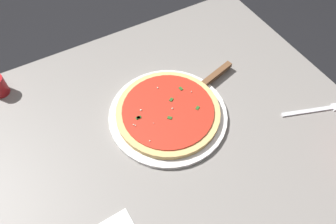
# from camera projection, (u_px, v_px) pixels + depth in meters

# --- Properties ---
(ground_plane) EXTENTS (5.00, 5.00, 0.00)m
(ground_plane) POSITION_uv_depth(u_px,v_px,m) (170.00, 213.00, 1.46)
(ground_plane) COLOR black
(restaurant_table) EXTENTS (1.02, 0.86, 0.74)m
(restaurant_table) POSITION_uv_depth(u_px,v_px,m) (171.00, 150.00, 0.96)
(restaurant_table) COLOR black
(restaurant_table) RESTS_ON ground_plane
(serving_plate) EXTENTS (0.33, 0.33, 0.01)m
(serving_plate) POSITION_uv_depth(u_px,v_px,m) (168.00, 115.00, 0.87)
(serving_plate) COLOR white
(serving_plate) RESTS_ON restaurant_table
(pizza) EXTENTS (0.29, 0.29, 0.02)m
(pizza) POSITION_uv_depth(u_px,v_px,m) (168.00, 112.00, 0.86)
(pizza) COLOR #DBB26B
(pizza) RESTS_ON serving_plate
(pizza_server) EXTENTS (0.22, 0.10, 0.01)m
(pizza_server) POSITION_uv_depth(u_px,v_px,m) (207.00, 82.00, 0.93)
(pizza_server) COLOR silver
(pizza_server) RESTS_ON serving_plate
(fork) EXTENTS (0.18, 0.08, 0.00)m
(fork) POSITION_uv_depth(u_px,v_px,m) (317.00, 110.00, 0.89)
(fork) COLOR silver
(fork) RESTS_ON restaurant_table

